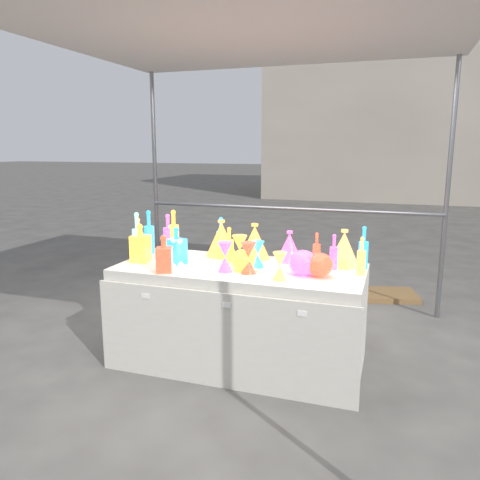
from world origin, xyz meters
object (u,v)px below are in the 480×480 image
(display_table, at_px, (240,315))
(globe_0, at_px, (243,261))
(bottle_0, at_px, (174,230))
(lampshade_0, at_px, (222,238))
(cardboard_box_closed, at_px, (307,277))
(hourglass_0, at_px, (248,258))
(decanter_0, at_px, (140,243))

(display_table, height_order, globe_0, globe_0)
(bottle_0, height_order, lampshade_0, bottle_0)
(display_table, xyz_separation_m, lampshade_0, (-0.25, 0.29, 0.52))
(bottle_0, relative_size, lampshade_0, 1.18)
(display_table, bearing_deg, cardboard_box_closed, 84.66)
(display_table, distance_m, globe_0, 0.46)
(globe_0, bearing_deg, hourglass_0, -41.28)
(bottle_0, xyz_separation_m, decanter_0, (-0.06, -0.44, -0.03))
(decanter_0, bearing_deg, hourglass_0, -7.71)
(decanter_0, xyz_separation_m, globe_0, (0.83, -0.01, -0.08))
(globe_0, height_order, lampshade_0, lampshade_0)
(display_table, relative_size, cardboard_box_closed, 3.46)
(hourglass_0, height_order, lampshade_0, lampshade_0)
(hourglass_0, xyz_separation_m, lampshade_0, (-0.36, 0.43, 0.04))
(hourglass_0, bearing_deg, cardboard_box_closed, 88.27)
(bottle_0, distance_m, lampshade_0, 0.46)
(globe_0, bearing_deg, decanter_0, 179.35)
(decanter_0, distance_m, hourglass_0, 0.88)
(decanter_0, height_order, globe_0, decanter_0)
(cardboard_box_closed, bearing_deg, hourglass_0, -101.07)
(globe_0, relative_size, lampshade_0, 0.59)
(bottle_0, distance_m, hourglass_0, 0.96)
(display_table, height_order, decanter_0, decanter_0)
(cardboard_box_closed, relative_size, hourglass_0, 2.43)
(cardboard_box_closed, distance_m, bottle_0, 1.89)
(cardboard_box_closed, relative_size, decanter_0, 1.81)
(globe_0, xyz_separation_m, lampshade_0, (-0.31, 0.39, 0.08))
(hourglass_0, bearing_deg, decanter_0, 176.26)
(display_table, bearing_deg, decanter_0, -173.52)
(cardboard_box_closed, xyz_separation_m, globe_0, (-0.12, -1.95, 0.63))
(cardboard_box_closed, xyz_separation_m, hourglass_0, (-0.06, -2.00, 0.67))
(bottle_0, relative_size, decanter_0, 1.18)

